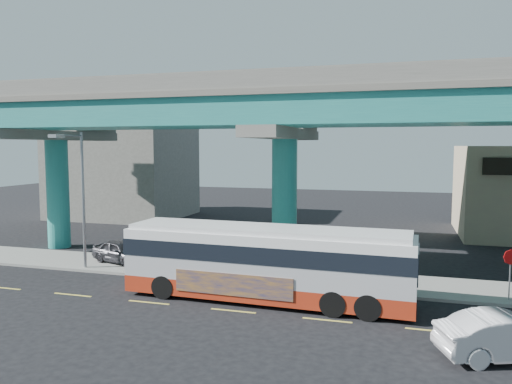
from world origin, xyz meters
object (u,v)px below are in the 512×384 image
(parked_car, at_px, (121,252))
(stop_sign, at_px, (510,264))
(transit_bus, at_px, (266,260))
(sedan, at_px, (510,337))
(street_lamp, at_px, (76,181))

(parked_car, distance_m, stop_sign, 20.49)
(transit_bus, bearing_deg, sedan, -20.32)
(transit_bus, height_order, street_lamp, street_lamp)
(sedan, bearing_deg, street_lamp, 54.49)
(parked_car, xyz_separation_m, street_lamp, (-1.36, -2.10, 4.29))
(parked_car, height_order, street_lamp, street_lamp)
(stop_sign, bearing_deg, parked_car, 176.95)
(parked_car, relative_size, stop_sign, 1.82)
(transit_bus, bearing_deg, parked_car, 159.84)
(sedan, bearing_deg, transit_bus, 47.81)
(transit_bus, xyz_separation_m, sedan, (9.31, -3.79, -1.08))
(sedan, relative_size, parked_car, 1.18)
(transit_bus, distance_m, sedan, 10.11)
(transit_bus, height_order, stop_sign, transit_bus)
(parked_car, bearing_deg, sedan, -93.95)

